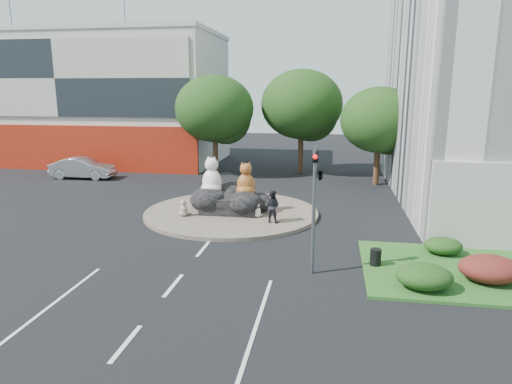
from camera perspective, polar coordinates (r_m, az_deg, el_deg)
ground at (r=17.44m, az=-10.29°, el=-11.43°), size 120.00×120.00×0.00m
roundabout_island at (r=26.49m, az=-3.08°, el=-2.57°), size 10.00×10.00×0.20m
rock_plinth at (r=26.35m, az=-3.09°, el=-1.41°), size 3.20×2.60×0.90m
shophouse_block at (r=48.91m, az=-19.79°, el=10.94°), size 25.20×12.30×17.40m
grass_verge at (r=20.31m, az=27.55°, el=-9.00°), size 10.00×6.00×0.12m
tree_left at (r=38.24m, az=-5.07°, el=9.93°), size 6.46×6.46×8.27m
tree_mid at (r=39.11m, az=5.82°, el=10.43°), size 6.84×6.84×8.76m
tree_right at (r=35.26m, az=15.24°, el=8.30°), size 5.70×5.70×7.30m
hedge_near_green at (r=17.55m, az=20.26°, el=-9.86°), size 2.00×1.60×0.90m
hedge_red at (r=19.07m, az=27.19°, el=-8.55°), size 2.20×1.76×0.99m
hedge_back_green at (r=21.39m, az=22.36°, el=-6.23°), size 1.60×1.28×0.72m
traffic_light at (r=17.29m, az=7.65°, el=1.09°), size 0.44×1.24×5.00m
street_lamp at (r=24.19m, az=26.90°, el=5.37°), size 2.34×0.22×8.06m
cat_white at (r=26.30m, az=-5.54°, el=2.07°), size 1.74×1.66×2.28m
cat_tabby at (r=25.92m, az=-1.27°, el=1.64°), size 1.34×1.21×1.99m
kitten_calico at (r=25.58m, az=-9.05°, el=-1.93°), size 0.76×0.75×0.95m
kitten_white at (r=25.08m, az=0.13°, el=-2.19°), size 0.67×0.66×0.84m
pedestrian_pink at (r=24.29m, az=2.11°, el=-1.74°), size 0.71×0.63×1.63m
pedestrian_dark at (r=24.01m, az=2.03°, el=-1.78°), size 1.00×0.87×1.74m
parked_car at (r=39.52m, az=-20.82°, el=2.82°), size 5.20×1.92×1.70m
litter_bin at (r=19.21m, az=14.72°, el=-7.87°), size 0.58×0.58×0.67m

